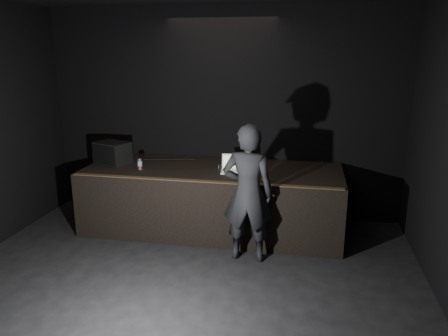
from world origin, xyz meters
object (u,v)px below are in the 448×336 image
at_px(laptop, 233,167).
at_px(person, 248,193).
at_px(stage_riser, 213,199).
at_px(stage_monitor, 112,153).
at_px(beer_can, 140,164).

xyz_separation_m(laptop, person, (0.35, -0.85, -0.12)).
distance_m(stage_riser, stage_monitor, 1.80).
relative_size(laptop, person, 0.21).
height_order(stage_monitor, beer_can, stage_monitor).
bearing_deg(beer_can, laptop, 6.25).
distance_m(stage_riser, laptop, 0.67).
height_order(stage_riser, stage_monitor, stage_monitor).
bearing_deg(laptop, beer_can, -179.71).
bearing_deg(laptop, stage_riser, 157.66).
height_order(laptop, beer_can, laptop).
xyz_separation_m(stage_riser, beer_can, (-1.10, -0.26, 0.59)).
bearing_deg(stage_monitor, beer_can, -2.60).
height_order(laptop, person, person).
relative_size(beer_can, person, 0.09).
distance_m(stage_monitor, beer_can, 0.64).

